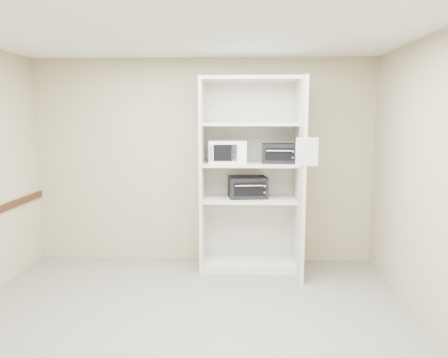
{
  "coord_description": "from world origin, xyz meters",
  "views": [
    {
      "loc": [
        0.5,
        -3.78,
        1.94
      ],
      "look_at": [
        0.31,
        1.32,
        1.21
      ],
      "focal_mm": 35.0,
      "sensor_mm": 36.0,
      "label": 1
    }
  ],
  "objects_px": {
    "microwave": "(228,152)",
    "toaster_oven_lower": "(248,187)",
    "shelving_unit": "(253,181)",
    "toaster_oven_upper": "(279,153)"
  },
  "relations": [
    {
      "from": "shelving_unit",
      "to": "microwave",
      "type": "height_order",
      "value": "shelving_unit"
    },
    {
      "from": "shelving_unit",
      "to": "toaster_oven_upper",
      "type": "relative_size",
      "value": 5.82
    },
    {
      "from": "microwave",
      "to": "toaster_oven_lower",
      "type": "relative_size",
      "value": 0.97
    },
    {
      "from": "toaster_oven_lower",
      "to": "microwave",
      "type": "bearing_deg",
      "value": -175.94
    },
    {
      "from": "microwave",
      "to": "toaster_oven_lower",
      "type": "distance_m",
      "value": 0.52
    },
    {
      "from": "microwave",
      "to": "toaster_oven_upper",
      "type": "distance_m",
      "value": 0.63
    },
    {
      "from": "toaster_oven_upper",
      "to": "toaster_oven_lower",
      "type": "relative_size",
      "value": 0.87
    },
    {
      "from": "microwave",
      "to": "toaster_oven_upper",
      "type": "relative_size",
      "value": 1.11
    },
    {
      "from": "microwave",
      "to": "toaster_oven_upper",
      "type": "height_order",
      "value": "microwave"
    },
    {
      "from": "microwave",
      "to": "toaster_oven_lower",
      "type": "xyz_separation_m",
      "value": [
        0.25,
        0.05,
        -0.46
      ]
    }
  ]
}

